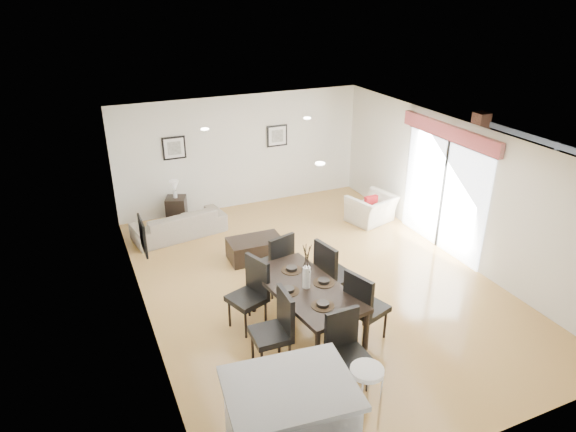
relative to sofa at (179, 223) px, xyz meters
name	(u,v)px	position (x,y,z in m)	size (l,w,h in m)	color
ground	(316,282)	(1.85, -2.92, -0.29)	(8.00, 8.00, 0.00)	#B28249
wall_back	(242,152)	(1.85, 1.08, 1.06)	(6.00, 0.04, 2.70)	silver
wall_front	(484,355)	(1.85, -6.92, 1.06)	(6.00, 0.04, 2.70)	silver
wall_left	(141,248)	(-1.15, -2.92, 1.06)	(0.04, 8.00, 2.70)	silver
wall_right	(455,190)	(4.85, -2.92, 1.06)	(0.04, 8.00, 2.70)	silver
ceiling	(320,140)	(1.85, -2.92, 2.41)	(6.00, 8.00, 0.02)	white
sofa	(179,223)	(0.00, 0.00, 0.00)	(1.96, 0.77, 0.57)	gray
armchair	(372,209)	(4.19, -1.06, 0.03)	(0.98, 0.85, 0.63)	#EEE5CD
courtyard_plant_a	(573,233)	(7.29, -3.83, 0.04)	(0.60, 0.52, 0.66)	#385E28
courtyard_plant_b	(501,192)	(7.67, -1.46, 0.04)	(0.36, 0.36, 0.64)	#385E28
dining_table	(306,292)	(1.04, -4.16, 0.45)	(1.25, 2.09, 0.82)	black
dining_chair_wnear	(277,325)	(0.36, -4.65, 0.37)	(0.54, 0.54, 1.17)	black
dining_chair_wfar	(252,289)	(0.35, -3.63, 0.36)	(0.67, 0.67, 1.16)	black
dining_chair_enear	(363,303)	(1.73, -4.68, 0.37)	(0.67, 0.67, 1.18)	black
dining_chair_efar	(331,271)	(1.73, -3.69, 0.39)	(0.64, 0.64, 1.21)	black
dining_chair_head	(345,345)	(1.04, -5.38, 0.33)	(0.50, 0.50, 1.10)	black
dining_chair_foot	(277,261)	(1.07, -2.94, 0.36)	(0.64, 0.64, 1.15)	black
vase	(307,270)	(1.04, -4.16, 0.83)	(0.93, 1.43, 0.72)	white
coffee_table	(255,249)	(1.15, -1.62, -0.08)	(1.05, 0.63, 0.42)	black
side_table	(177,209)	(0.12, 0.76, 0.00)	(0.44, 0.44, 0.58)	black
table_lamp	(174,187)	(0.12, 0.76, 0.55)	(0.21, 0.21, 0.40)	white
cushion	(371,203)	(4.10, -1.16, 0.23)	(0.32, 0.10, 0.32)	maroon
kitchen_island	(290,419)	(-0.11, -6.15, 0.22)	(1.55, 1.26, 1.00)	silver
bar_stool	(367,377)	(0.88, -6.15, 0.48)	(0.41, 0.41, 0.89)	white
framed_print_back_left	(174,148)	(0.25, 1.05, 1.36)	(0.52, 0.04, 0.52)	black
framed_print_back_right	(277,136)	(2.75, 1.05, 1.36)	(0.52, 0.04, 0.52)	black
framed_print_left_wall	(143,236)	(-1.12, -3.12, 1.36)	(0.04, 0.52, 0.52)	black
sliding_door	(445,170)	(4.80, -2.62, 1.38)	(0.12, 2.70, 2.57)	white
courtyard	(535,174)	(8.01, -2.05, 0.64)	(6.00, 6.00, 2.00)	gray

